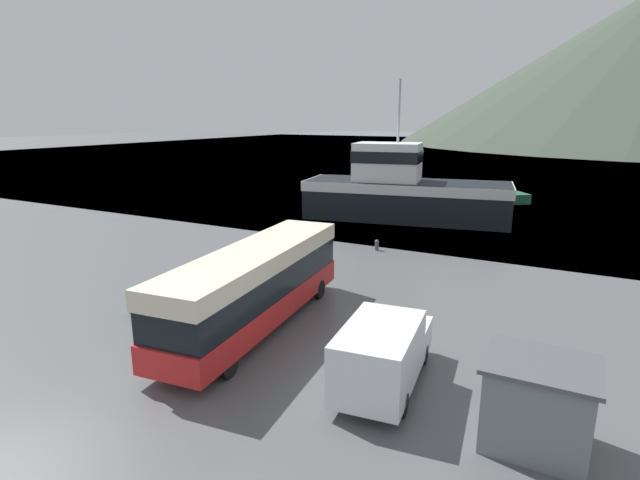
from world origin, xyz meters
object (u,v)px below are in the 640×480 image
Objects in this scene: delivery_van at (383,352)px; dock_kiosk at (538,404)px; tour_bus at (256,283)px; small_boat at (506,195)px; storage_bin at (149,298)px; fishing_boat at (403,191)px.

dock_kiosk is at bearing -17.48° from delivery_van.
small_boat is at bearing 77.49° from tour_bus.
dock_kiosk is (4.62, -0.89, 0.01)m from delivery_van.
storage_bin is 16.27m from dock_kiosk.
delivery_van is 0.32× the size of fishing_boat.
small_boat is at bearing 99.18° from dock_kiosk.
fishing_boat is (-8.41, 26.12, 1.21)m from delivery_van.
delivery_van is 0.96× the size of small_boat.
delivery_van is at bearing -5.39° from storage_bin.
small_boat is (9.44, 39.44, -0.10)m from storage_bin.
tour_bus is 0.67× the size of fishing_boat.
tour_bus is 1.99× the size of small_boat.
small_boat is (-6.69, 41.41, -0.72)m from dock_kiosk.
dock_kiosk is (16.13, -1.97, 0.62)m from storage_bin.
storage_bin is at bearing -176.54° from tour_bus.
storage_bin reaches higher than small_boat.
fishing_boat is 2.97× the size of small_boat.
delivery_van is at bearing -123.55° from small_boat.
small_boat is (-2.07, 40.52, -0.72)m from delivery_van.
storage_bin is (-3.10, -25.03, -1.82)m from fishing_boat.
tour_bus is at bearing 156.02° from delivery_van.
small_boat is at bearing 76.54° from storage_bin.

